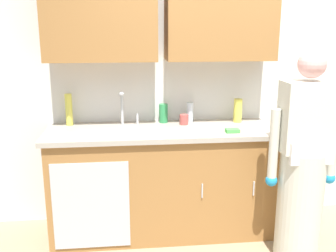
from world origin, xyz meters
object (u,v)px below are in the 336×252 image
Objects in this scene: person_at_sink at (302,175)px; bottle_cleaner_spray at (69,110)px; sponge at (232,131)px; bottle_soap at (190,112)px; cup_by_sink at (184,120)px; bottle_dish_liquid at (238,111)px; sink at (127,131)px; bottle_water_short at (163,113)px; knife_on_counter at (251,127)px.

person_at_sink is 5.86× the size of bottle_cleaner_spray.
bottle_soap is at bearing 126.73° from sponge.
bottle_cleaner_spray reaches higher than bottle_soap.
bottle_dish_liquid is at bearing 4.71° from cup_by_sink.
bottle_water_short is (0.33, 0.22, 0.10)m from sink.
bottle_cleaner_spray is at bearing 178.36° from bottle_dish_liquid.
sponge is at bearing -16.31° from bottle_cleaner_spray.
bottle_soap is 1.65× the size of sponge.
person_at_sink is at bearing -39.79° from cup_by_sink.
person_at_sink is 7.67× the size of bottle_dish_liquid.
bottle_dish_liquid is 0.39m from sponge.
bottle_water_short is 0.20m from cup_by_sink.
sink reaches higher than bottle_water_short.
sink is 1.43m from person_at_sink.
bottle_water_short is 0.67m from bottle_dish_liquid.
knife_on_counter is 2.18× the size of sponge.
knife_on_counter is 0.26m from sponge.
bottle_water_short is at bearing 149.97° from cup_by_sink.
sink is 1.01m from bottle_dish_liquid.
bottle_dish_liquid is 0.76× the size of bottle_cleaner_spray.
sponge is (0.85, -0.19, 0.03)m from sink.
bottle_dish_liquid is 0.43m from bottle_soap.
sink is at bearing -22.11° from bottle_cleaner_spray.
bottle_dish_liquid is at bearing 67.77° from sponge.
person_at_sink is at bearing -38.40° from sponge.
bottle_soap is 2.03× the size of cup_by_sink.
person_at_sink reaches higher than sink.
person_at_sink is at bearing -22.71° from bottle_cleaner_spray.
bottle_water_short is 0.70× the size of knife_on_counter.
bottle_dish_liquid is at bearing 9.14° from sink.
cup_by_sink is (-0.80, 0.67, 0.29)m from person_at_sink.
knife_on_counter is at bearing -15.62° from cup_by_sink.
sink is at bearing -170.86° from bottle_dish_liquid.
sink is 0.87m from sponge.
knife_on_counter is at bearing 115.77° from person_at_sink.
bottle_soap is at bearing -0.52° from bottle_cleaner_spray.
sink reaches higher than bottle_soap.
bottle_water_short is 1.88× the size of cup_by_sink.
bottle_water_short is at bearing 141.89° from sponge.
bottle_water_short is (-0.98, 0.77, 0.33)m from person_at_sink.
sponge is (0.52, -0.41, -0.07)m from bottle_water_short.
cup_by_sink is at bearing 146.87° from knife_on_counter.
bottle_water_short is 0.67m from sponge.
bottle_water_short is 1.52× the size of sponge.
sink reaches higher than cup_by_sink.
bottle_cleaner_spray is at bearing -178.91° from bottle_water_short.
bottle_water_short is at bearing 141.76° from person_at_sink.
knife_on_counter is (1.55, -0.24, -0.14)m from bottle_cleaner_spray.
person_at_sink is (1.30, -0.55, -0.23)m from sink.
bottle_cleaner_spray is 3.10× the size of cup_by_sink.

